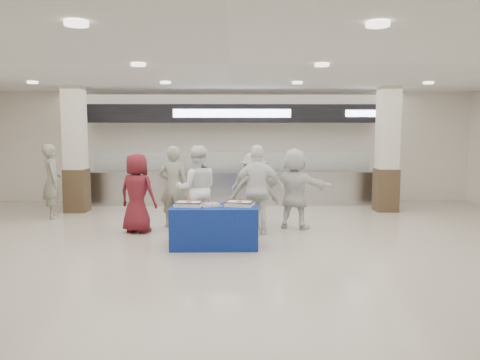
{
  "coord_description": "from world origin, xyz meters",
  "views": [
    {
      "loc": [
        0.07,
        -7.79,
        2.14
      ],
      "look_at": [
        0.18,
        1.6,
        1.1
      ],
      "focal_mm": 35.0,
      "sensor_mm": 36.0,
      "label": 1
    }
  ],
  "objects_px": {
    "sheet_cake_right": "(240,203)",
    "soldier_bg": "(52,181)",
    "sheet_cake_left": "(189,203)",
    "civilian_white": "(295,188)",
    "soldier_a": "(174,187)",
    "cupcake_tray": "(211,205)",
    "chef_tall": "(197,189)",
    "chef_short": "(258,190)",
    "display_table": "(214,227)",
    "soldier_b": "(253,191)",
    "civilian_maroon": "(137,193)"
  },
  "relations": [
    {
      "from": "sheet_cake_right",
      "to": "civilian_maroon",
      "type": "bearing_deg",
      "value": 150.13
    },
    {
      "from": "chef_tall",
      "to": "sheet_cake_right",
      "type": "bearing_deg",
      "value": 117.32
    },
    {
      "from": "display_table",
      "to": "soldier_a",
      "type": "bearing_deg",
      "value": 118.14
    },
    {
      "from": "chef_short",
      "to": "civilian_white",
      "type": "height_order",
      "value": "chef_short"
    },
    {
      "from": "soldier_a",
      "to": "chef_short",
      "type": "xyz_separation_m",
      "value": [
        1.79,
        -0.7,
        0.02
      ]
    },
    {
      "from": "chef_tall",
      "to": "chef_short",
      "type": "distance_m",
      "value": 1.27
    },
    {
      "from": "chef_tall",
      "to": "civilian_white",
      "type": "bearing_deg",
      "value": -178.68
    },
    {
      "from": "chef_short",
      "to": "civilian_white",
      "type": "relative_size",
      "value": 1.05
    },
    {
      "from": "sheet_cake_left",
      "to": "cupcake_tray",
      "type": "xyz_separation_m",
      "value": [
        0.4,
        -0.02,
        -0.02
      ]
    },
    {
      "from": "cupcake_tray",
      "to": "soldier_a",
      "type": "height_order",
      "value": "soldier_a"
    },
    {
      "from": "display_table",
      "to": "cupcake_tray",
      "type": "relative_size",
      "value": 3.52
    },
    {
      "from": "civilian_white",
      "to": "civilian_maroon",
      "type": "bearing_deg",
      "value": 28.44
    },
    {
      "from": "display_table",
      "to": "soldier_a",
      "type": "xyz_separation_m",
      "value": [
        -0.95,
        1.76,
        0.51
      ]
    },
    {
      "from": "sheet_cake_left",
      "to": "soldier_a",
      "type": "height_order",
      "value": "soldier_a"
    },
    {
      "from": "civilian_white",
      "to": "soldier_bg",
      "type": "xyz_separation_m",
      "value": [
        -5.65,
        1.24,
        0.03
      ]
    },
    {
      "from": "soldier_a",
      "to": "chef_short",
      "type": "relative_size",
      "value": 0.98
    },
    {
      "from": "soldier_a",
      "to": "soldier_bg",
      "type": "relative_size",
      "value": 1.0
    },
    {
      "from": "cupcake_tray",
      "to": "chef_short",
      "type": "distance_m",
      "value": 1.41
    },
    {
      "from": "display_table",
      "to": "chef_tall",
      "type": "bearing_deg",
      "value": 107.5
    },
    {
      "from": "soldier_a",
      "to": "soldier_bg",
      "type": "xyz_separation_m",
      "value": [
        -3.04,
        1.07,
        0.0
      ]
    },
    {
      "from": "sheet_cake_left",
      "to": "civilian_white",
      "type": "height_order",
      "value": "civilian_white"
    },
    {
      "from": "soldier_a",
      "to": "sheet_cake_right",
      "type": "bearing_deg",
      "value": 135.92
    },
    {
      "from": "sheet_cake_left",
      "to": "civilian_maroon",
      "type": "distance_m",
      "value": 1.7
    },
    {
      "from": "chef_tall",
      "to": "civilian_white",
      "type": "distance_m",
      "value": 2.09
    },
    {
      "from": "sheet_cake_right",
      "to": "soldier_bg",
      "type": "xyz_separation_m",
      "value": [
        -4.45,
        2.81,
        0.09
      ]
    },
    {
      "from": "sheet_cake_right",
      "to": "cupcake_tray",
      "type": "distance_m",
      "value": 0.52
    },
    {
      "from": "display_table",
      "to": "soldier_b",
      "type": "xyz_separation_m",
      "value": [
        0.77,
        1.63,
        0.44
      ]
    },
    {
      "from": "civilian_maroon",
      "to": "soldier_a",
      "type": "height_order",
      "value": "soldier_a"
    },
    {
      "from": "sheet_cake_right",
      "to": "soldier_bg",
      "type": "bearing_deg",
      "value": 147.74
    },
    {
      "from": "soldier_bg",
      "to": "chef_tall",
      "type": "bearing_deg",
      "value": -138.7
    },
    {
      "from": "cupcake_tray",
      "to": "soldier_a",
      "type": "xyz_separation_m",
      "value": [
        -0.9,
        1.78,
        0.11
      ]
    },
    {
      "from": "chef_tall",
      "to": "chef_short",
      "type": "height_order",
      "value": "chef_short"
    },
    {
      "from": "soldier_b",
      "to": "civilian_white",
      "type": "relative_size",
      "value": 0.94
    },
    {
      "from": "soldier_b",
      "to": "sheet_cake_right",
      "type": "bearing_deg",
      "value": 80.71
    },
    {
      "from": "civilian_maroon",
      "to": "chef_tall",
      "type": "bearing_deg",
      "value": -156.5
    },
    {
      "from": "chef_short",
      "to": "chef_tall",
      "type": "bearing_deg",
      "value": -6.13
    },
    {
      "from": "sheet_cake_right",
      "to": "soldier_bg",
      "type": "height_order",
      "value": "soldier_bg"
    },
    {
      "from": "sheet_cake_right",
      "to": "soldier_b",
      "type": "xyz_separation_m",
      "value": [
        0.31,
        1.61,
        0.01
      ]
    },
    {
      "from": "civilian_maroon",
      "to": "soldier_a",
      "type": "distance_m",
      "value": 0.87
    },
    {
      "from": "sheet_cake_right",
      "to": "chef_tall",
      "type": "relative_size",
      "value": 0.31
    },
    {
      "from": "display_table",
      "to": "cupcake_tray",
      "type": "distance_m",
      "value": 0.41
    },
    {
      "from": "display_table",
      "to": "chef_tall",
      "type": "distance_m",
      "value": 1.45
    },
    {
      "from": "display_table",
      "to": "sheet_cake_left",
      "type": "distance_m",
      "value": 0.62
    },
    {
      "from": "cupcake_tray",
      "to": "chef_tall",
      "type": "xyz_separation_m",
      "value": [
        -0.36,
        1.31,
        0.12
      ]
    },
    {
      "from": "sheet_cake_left",
      "to": "civilian_white",
      "type": "distance_m",
      "value": 2.64
    },
    {
      "from": "chef_short",
      "to": "soldier_bg",
      "type": "xyz_separation_m",
      "value": [
        -4.83,
        1.77,
        -0.02
      ]
    },
    {
      "from": "sheet_cake_right",
      "to": "soldier_a",
      "type": "height_order",
      "value": "soldier_a"
    },
    {
      "from": "civilian_maroon",
      "to": "soldier_a",
      "type": "bearing_deg",
      "value": -121.19
    },
    {
      "from": "sheet_cake_left",
      "to": "sheet_cake_right",
      "type": "xyz_separation_m",
      "value": [
        0.91,
        0.02,
        -0.0
      ]
    },
    {
      "from": "cupcake_tray",
      "to": "soldier_b",
      "type": "xyz_separation_m",
      "value": [
        0.83,
        1.65,
        0.03
      ]
    }
  ]
}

